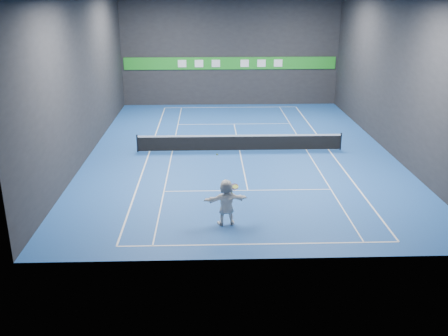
{
  "coord_description": "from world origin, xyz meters",
  "views": [
    {
      "loc": [
        -1.93,
        -29.01,
        9.31
      ],
      "look_at": [
        -1.2,
        -7.28,
        1.5
      ],
      "focal_mm": 40.0,
      "sensor_mm": 36.0,
      "label": 1
    }
  ],
  "objects_px": {
    "tennis_racket": "(234,187)",
    "player": "(226,202)",
    "tennis_ball": "(217,154)",
    "tennis_net": "(240,142)"
  },
  "relations": [
    {
      "from": "tennis_racket",
      "to": "player",
      "type": "bearing_deg",
      "value": -172.0
    },
    {
      "from": "player",
      "to": "tennis_racket",
      "type": "bearing_deg",
      "value": 178.93
    },
    {
      "from": "player",
      "to": "tennis_ball",
      "type": "bearing_deg",
      "value": -28.82
    },
    {
      "from": "tennis_ball",
      "to": "tennis_net",
      "type": "relative_size",
      "value": 0.01
    },
    {
      "from": "tennis_net",
      "to": "tennis_ball",
      "type": "bearing_deg",
      "value": -98.98
    },
    {
      "from": "tennis_ball",
      "to": "player",
      "type": "bearing_deg",
      "value": -19.75
    },
    {
      "from": "player",
      "to": "tennis_net",
      "type": "height_order",
      "value": "player"
    },
    {
      "from": "tennis_net",
      "to": "tennis_racket",
      "type": "bearing_deg",
      "value": -94.92
    },
    {
      "from": "tennis_ball",
      "to": "tennis_net",
      "type": "height_order",
      "value": "tennis_ball"
    },
    {
      "from": "player",
      "to": "tennis_ball",
      "type": "distance_m",
      "value": 2.08
    }
  ]
}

